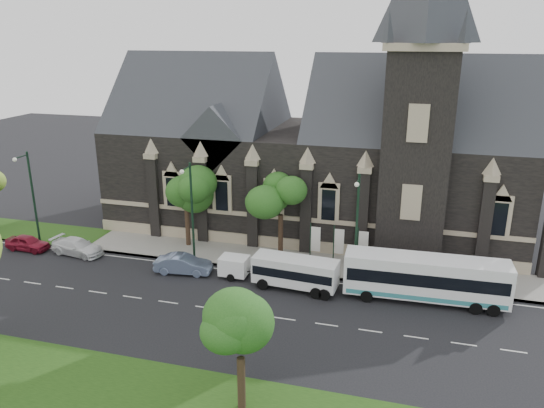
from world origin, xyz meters
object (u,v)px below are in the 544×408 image
(street_lamp_mid, at_px, (191,208))
(box_trailer, at_px, (234,266))
(tree_walk_right, at_px, (284,194))
(banner_flag_right, at_px, (361,246))
(car_far_white, at_px, (77,247))
(shuttle_bus, at_px, (296,271))
(tree_park_east, at_px, (245,331))
(tour_coach, at_px, (426,278))
(sedan, at_px, (183,264))
(banner_flag_center, at_px, (337,244))
(car_far_red, at_px, (28,243))
(street_lamp_far, at_px, (31,193))
(street_lamp_near, at_px, (357,223))
(tree_walk_left, at_px, (189,187))
(banner_flag_left, at_px, (314,241))

(street_lamp_mid, bearing_deg, box_trailer, -21.14)
(tree_walk_right, distance_m, banner_flag_right, 8.05)
(car_far_white, bearing_deg, shuttle_bus, -86.04)
(tree_park_east, distance_m, tour_coach, 17.61)
(tour_coach, distance_m, sedan, 19.50)
(tour_coach, bearing_deg, banner_flag_center, 151.52)
(car_far_red, xyz_separation_m, car_far_white, (5.08, 0.36, 0.02))
(street_lamp_far, xyz_separation_m, car_far_white, (5.07, -1.05, -4.38))
(street_lamp_near, bearing_deg, banner_flag_center, 131.93)
(banner_flag_center, xyz_separation_m, car_far_white, (-23.22, -2.96, -1.65))
(tree_walk_left, height_order, sedan, tree_walk_left)
(box_trailer, bearing_deg, street_lamp_far, 176.12)
(tree_walk_left, height_order, shuttle_bus, tree_walk_left)
(tour_coach, relative_size, shuttle_bus, 1.76)
(box_trailer, distance_m, sedan, 4.40)
(street_lamp_mid, height_order, tour_coach, street_lamp_mid)
(tree_park_east, relative_size, banner_flag_right, 1.57)
(tree_park_east, xyz_separation_m, street_lamp_far, (-26.18, 16.42, 0.49))
(street_lamp_near, xyz_separation_m, box_trailer, (-9.63, -1.69, -4.11))
(car_far_red, bearing_deg, tour_coach, -88.67)
(tour_coach, bearing_deg, car_far_white, 177.01)
(tree_walk_right, bearing_deg, car_far_white, -165.57)
(tree_park_east, relative_size, street_lamp_far, 0.70)
(tree_park_east, xyz_separation_m, car_far_red, (-26.18, 15.01, -3.91))
(tree_walk_left, bearing_deg, box_trailer, -40.67)
(tree_park_east, bearing_deg, tree_walk_right, 98.42)
(tree_park_east, relative_size, street_lamp_near, 0.70)
(street_lamp_far, bearing_deg, car_far_red, -90.35)
(tree_walk_right, height_order, tree_walk_left, tree_walk_right)
(street_lamp_mid, bearing_deg, tree_walk_left, 116.47)
(car_far_red, bearing_deg, banner_flag_left, -80.99)
(banner_flag_right, bearing_deg, sedan, -164.33)
(banner_flag_left, distance_m, box_trailer, 7.06)
(car_far_red, bearing_deg, banner_flag_right, -81.93)
(shuttle_bus, height_order, box_trailer, shuttle_bus)
(tour_coach, xyz_separation_m, sedan, (-19.47, -0.39, -1.11))
(street_lamp_mid, distance_m, shuttle_bus, 10.63)
(street_lamp_near, bearing_deg, tour_coach, -17.38)
(box_trailer, xyz_separation_m, car_far_white, (-15.30, 0.64, -0.28))
(street_lamp_near, relative_size, banner_flag_left, 2.25)
(tour_coach, relative_size, sedan, 2.51)
(tree_park_east, bearing_deg, street_lamp_far, 147.90)
(tree_walk_right, bearing_deg, street_lamp_far, -171.14)
(banner_flag_center, bearing_deg, street_lamp_mid, -171.18)
(street_lamp_near, height_order, street_lamp_mid, same)
(street_lamp_mid, height_order, banner_flag_center, street_lamp_mid)
(street_lamp_near, xyz_separation_m, street_lamp_far, (-30.00, 0.00, 0.00))
(banner_flag_left, distance_m, banner_flag_right, 4.00)
(banner_flag_left, relative_size, shuttle_bus, 0.59)
(tour_coach, relative_size, box_trailer, 3.60)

